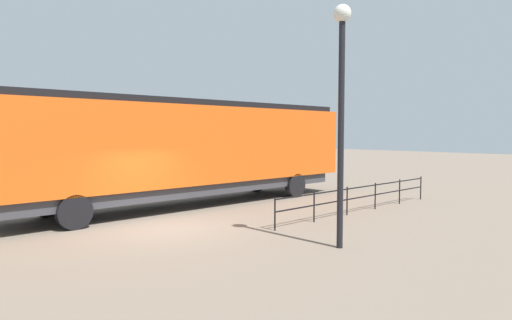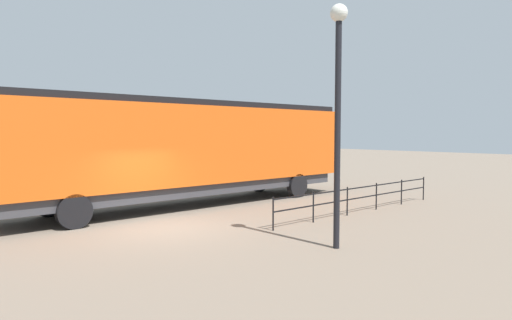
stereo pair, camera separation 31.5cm
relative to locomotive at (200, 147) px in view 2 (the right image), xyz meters
The scene contains 4 objects.
ground_plane 5.31m from the locomotive, 48.04° to the right, with size 120.00×120.00×0.00m, color #756656.
locomotive is the anchor object (origin of this frame).
lamp_post 8.53m from the locomotive, ahead, with size 0.45×0.45×6.25m.
platform_fence 6.86m from the locomotive, 31.44° to the left, with size 0.05×9.36×1.04m.
Camera 2 is at (12.11, -6.88, 3.00)m, focal length 30.78 mm.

